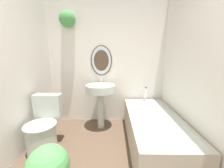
# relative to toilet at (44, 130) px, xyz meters

# --- Properties ---
(wall_back) EXTENTS (2.40, 0.29, 2.40)m
(wall_back) POSITION_rel_toilet_xyz_m (0.82, 1.00, 0.94)
(wall_back) COLOR silver
(wall_back) RESTS_ON ground_plane
(wall_right) EXTENTS (0.06, 2.55, 2.40)m
(wall_right) POSITION_rel_toilet_xyz_m (2.04, -0.24, 0.88)
(wall_right) COLOR silver
(wall_right) RESTS_ON ground_plane
(toilet) EXTENTS (0.43, 0.57, 0.79)m
(toilet) POSITION_rel_toilet_xyz_m (0.00, 0.00, 0.00)
(toilet) COLOR #B2BCB2
(toilet) RESTS_ON ground_plane
(pedestal_sink) EXTENTS (0.54, 0.54, 0.94)m
(pedestal_sink) POSITION_rel_toilet_xyz_m (0.76, 0.67, 0.35)
(pedestal_sink) COLOR #B2BCB2
(pedestal_sink) RESTS_ON ground_plane
(bathtub) EXTENTS (0.74, 1.62, 0.56)m
(bathtub) POSITION_rel_toilet_xyz_m (1.61, 0.12, -0.06)
(bathtub) COLOR #B2A893
(bathtub) RESTS_ON ground_plane
(shampoo_bottle) EXTENTS (0.06, 0.06, 0.20)m
(shampoo_bottle) POSITION_rel_toilet_xyz_m (1.64, 0.81, 0.34)
(shampoo_bottle) COLOR white
(shampoo_bottle) RESTS_ON bathtub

